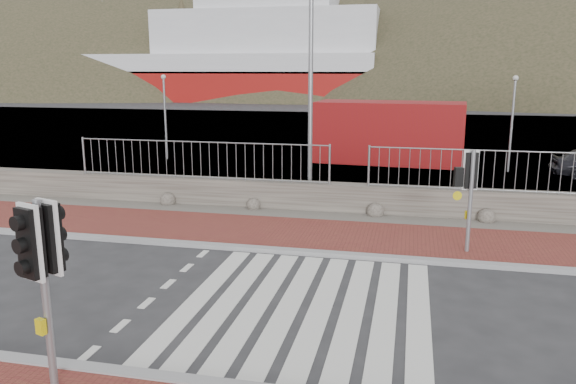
% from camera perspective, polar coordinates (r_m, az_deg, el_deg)
% --- Properties ---
extents(ground, '(220.00, 220.00, 0.00)m').
position_cam_1_polar(ground, '(10.83, 1.72, -11.58)').
color(ground, '#28282B').
rests_on(ground, ground).
extents(sidewalk_far, '(40.00, 3.00, 0.08)m').
position_cam_1_polar(sidewalk_far, '(14.99, 4.96, -4.54)').
color(sidewalk_far, brown).
rests_on(sidewalk_far, ground).
extents(kerb_far, '(40.00, 0.25, 0.12)m').
position_cam_1_polar(kerb_far, '(13.58, 4.11, -6.32)').
color(kerb_far, gray).
rests_on(kerb_far, ground).
extents(zebra_crossing, '(4.62, 5.60, 0.01)m').
position_cam_1_polar(zebra_crossing, '(10.83, 1.72, -11.55)').
color(zebra_crossing, silver).
rests_on(zebra_crossing, ground).
extents(gravel_strip, '(40.00, 1.50, 0.06)m').
position_cam_1_polar(gravel_strip, '(16.91, 5.86, -2.63)').
color(gravel_strip, '#59544C').
rests_on(gravel_strip, ground).
extents(stone_wall, '(40.00, 0.60, 0.90)m').
position_cam_1_polar(stone_wall, '(17.58, 6.19, -0.64)').
color(stone_wall, '#4D463F').
rests_on(stone_wall, ground).
extents(railing, '(18.07, 0.07, 1.22)m').
position_cam_1_polar(railing, '(17.17, 6.24, 3.70)').
color(railing, gray).
rests_on(railing, stone_wall).
extents(quay, '(120.00, 40.00, 0.50)m').
position_cam_1_polar(quay, '(37.93, 9.68, 5.60)').
color(quay, '#4C4C4F').
rests_on(quay, ground).
extents(water, '(220.00, 50.00, 0.05)m').
position_cam_1_polar(water, '(72.78, 11.15, 8.75)').
color(water, '#3F4C54').
rests_on(water, ground).
extents(ferry, '(50.00, 16.00, 20.00)m').
position_cam_1_polar(ferry, '(82.02, -6.53, 13.04)').
color(ferry, maroon).
rests_on(ferry, ground).
extents(hills_backdrop, '(254.00, 90.00, 100.00)m').
position_cam_1_polar(hills_backdrop, '(101.53, 14.80, -3.66)').
color(hills_backdrop, '#292D1B').
rests_on(hills_backdrop, ground).
extents(traffic_signal_near, '(0.45, 0.35, 2.76)m').
position_cam_1_polar(traffic_signal_near, '(8.12, -23.73, -6.02)').
color(traffic_signal_near, gray).
rests_on(traffic_signal_near, ground).
extents(traffic_signal_far, '(0.63, 0.32, 2.55)m').
position_cam_1_polar(traffic_signal_far, '(13.91, 18.03, 1.20)').
color(traffic_signal_far, gray).
rests_on(traffic_signal_far, ground).
extents(streetlight, '(1.77, 0.32, 8.32)m').
position_cam_1_polar(streetlight, '(18.08, 2.78, 13.30)').
color(streetlight, gray).
rests_on(streetlight, ground).
extents(shipping_container, '(7.08, 3.40, 2.87)m').
position_cam_1_polar(shipping_container, '(27.34, 10.25, 6.01)').
color(shipping_container, maroon).
rests_on(shipping_container, ground).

